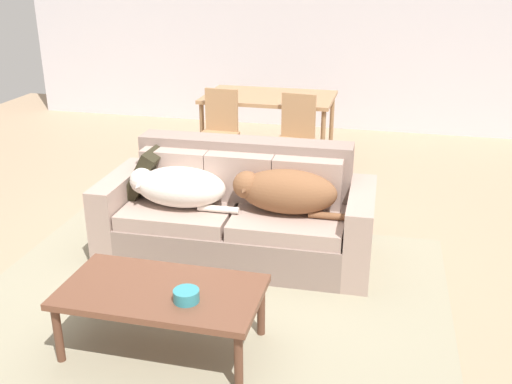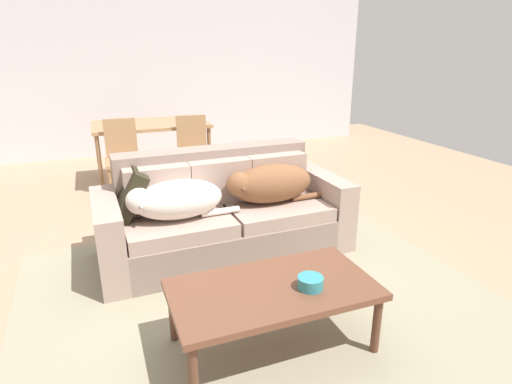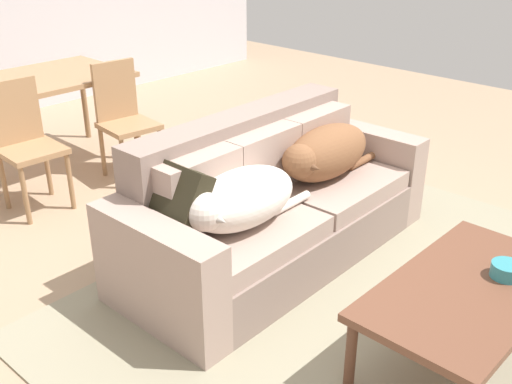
# 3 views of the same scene
# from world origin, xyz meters

# --- Properties ---
(ground_plane) EXTENTS (10.00, 10.00, 0.00)m
(ground_plane) POSITION_xyz_m (0.00, 0.00, 0.00)
(ground_plane) COLOR tan
(back_partition) EXTENTS (8.00, 0.12, 2.70)m
(back_partition) POSITION_xyz_m (0.00, 4.00, 1.35)
(back_partition) COLOR silver
(back_partition) RESTS_ON ground
(area_rug) EXTENTS (3.32, 3.03, 0.01)m
(area_rug) POSITION_xyz_m (0.15, -0.94, 0.01)
(area_rug) COLOR gray
(area_rug) RESTS_ON ground
(couch) EXTENTS (2.11, 0.91, 0.87)m
(couch) POSITION_xyz_m (0.15, 0.00, 0.34)
(couch) COLOR gray
(couch) RESTS_ON ground
(dog_on_left_cushion) EXTENTS (0.87, 0.41, 0.30)m
(dog_on_left_cushion) POSITION_xyz_m (-0.29, -0.16, 0.59)
(dog_on_left_cushion) COLOR silver
(dog_on_left_cushion) RESTS_ON couch
(dog_on_right_cushion) EXTENTS (0.91, 0.36, 0.33)m
(dog_on_right_cushion) POSITION_xyz_m (0.53, -0.10, 0.60)
(dog_on_right_cushion) COLOR brown
(dog_on_right_cushion) RESTS_ON couch
(throw_pillow_by_left_arm) EXTENTS (0.30, 0.41, 0.41)m
(throw_pillow_by_left_arm) POSITION_xyz_m (-0.61, 0.03, 0.62)
(throw_pillow_by_left_arm) COLOR #2B2718
(throw_pillow_by_left_arm) RESTS_ON couch
(coffee_table) EXTENTS (1.18, 0.63, 0.41)m
(coffee_table) POSITION_xyz_m (0.04, -1.32, 0.37)
(coffee_table) COLOR brown
(coffee_table) RESTS_ON ground
(bowl_on_coffee_table) EXTENTS (0.15, 0.15, 0.07)m
(bowl_on_coffee_table) POSITION_xyz_m (0.23, -1.41, 0.45)
(bowl_on_coffee_table) COLOR teal
(bowl_on_coffee_table) RESTS_ON coffee_table
(dining_table) EXTENTS (1.45, 0.90, 0.77)m
(dining_table) POSITION_xyz_m (-0.12, 2.34, 0.70)
(dining_table) COLOR #A67C53
(dining_table) RESTS_ON ground
(dining_chair_near_left) EXTENTS (0.41, 0.41, 0.93)m
(dining_chair_near_left) POSITION_xyz_m (-0.53, 1.73, 0.52)
(dining_chair_near_left) COLOR #A67C53
(dining_chair_near_left) RESTS_ON ground
(dining_chair_near_right) EXTENTS (0.44, 0.44, 0.92)m
(dining_chair_near_right) POSITION_xyz_m (0.29, 1.72, 0.51)
(dining_chair_near_right) COLOR #A67C53
(dining_chair_near_right) RESTS_ON ground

